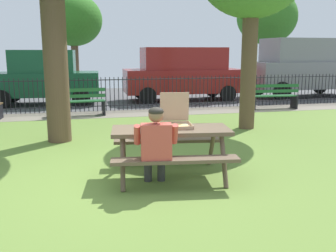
{
  "coord_description": "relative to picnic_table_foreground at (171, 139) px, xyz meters",
  "views": [
    {
      "loc": [
        -0.5,
        -5.65,
        1.93
      ],
      "look_at": [
        0.84,
        0.19,
        0.75
      ],
      "focal_mm": 40.59,
      "sensor_mm": 36.0,
      "label": 1
    }
  ],
  "objects": [
    {
      "name": "picnic_table_foreground",
      "position": [
        0.0,
        0.0,
        0.0
      ],
      "size": [
        1.97,
        1.69,
        0.79
      ],
      "color": "brown",
      "rests_on": "ground"
    },
    {
      "name": "pizza_box_open",
      "position": [
        0.11,
        0.14,
        0.27
      ],
      "size": [
        0.52,
        0.56,
        0.52
      ],
      "color": "tan",
      "rests_on": "picnic_table_foreground"
    },
    {
      "name": "far_tree_center",
      "position": [
        9.39,
        15.41,
        3.25
      ],
      "size": [
        3.47,
        3.47,
        5.45
      ],
      "color": "brown",
      "rests_on": "ground"
    },
    {
      "name": "park_bench_right",
      "position": [
        5.07,
        6.15,
        -0.18
      ],
      "size": [
        1.62,
        0.53,
        0.85
      ],
      "color": "#215B2D",
      "rests_on": "ground"
    },
    {
      "name": "iron_fence_streetside",
      "position": [
        -0.82,
        6.99,
        -0.03
      ],
      "size": [
        21.48,
        0.03,
        1.11
      ],
      "color": "black",
      "rests_on": "ground"
    },
    {
      "name": "parked_car_left",
      "position": [
        -2.61,
        9.06,
        0.41
      ],
      "size": [
        3.98,
        1.99,
        1.98
      ],
      "color": "#185033",
      "rests_on": "ground"
    },
    {
      "name": "cobblestone_walkway",
      "position": [
        -0.82,
        6.29,
        -0.6
      ],
      "size": [
        28.0,
        1.4,
        0.01
      ],
      "primitive_type": "cube",
      "color": "gray"
    },
    {
      "name": "far_tree_midleft",
      "position": [
        -1.55,
        15.41,
        2.91
      ],
      "size": [
        2.98,
        2.98,
        4.88
      ],
      "color": "brown",
      "rests_on": "ground"
    },
    {
      "name": "parked_car_center",
      "position": [
        2.65,
        9.06,
        0.5
      ],
      "size": [
        4.62,
        1.99,
        2.08
      ],
      "color": "maroon",
      "rests_on": "ground"
    },
    {
      "name": "street_asphalt",
      "position": [
        -0.82,
        10.92,
        -0.6
      ],
      "size": [
        28.0,
        7.86,
        0.01
      ],
      "primitive_type": "cube",
      "color": "#515154"
    },
    {
      "name": "adult_at_table",
      "position": [
        -0.33,
        -0.46,
        0.06
      ],
      "size": [
        0.63,
        0.62,
        1.19
      ],
      "color": "#343434",
      "rests_on": "ground"
    },
    {
      "name": "ground",
      "position": [
        -0.82,
        1.55,
        -0.61
      ],
      "size": [
        28.0,
        10.88,
        0.02
      ],
      "primitive_type": "cube",
      "color": "olive"
    },
    {
      "name": "parked_car_right",
      "position": [
        7.98,
        9.06,
        0.71
      ],
      "size": [
        4.76,
        2.2,
        2.46
      ],
      "color": "gray",
      "rests_on": "ground"
    },
    {
      "name": "park_bench_center",
      "position": [
        -1.42,
        6.15,
        -0.18
      ],
      "size": [
        1.62,
        0.56,
        0.85
      ],
      "color": "#266335",
      "rests_on": "ground"
    },
    {
      "name": "pizza_slice_on_table",
      "position": [
        -0.33,
        0.02,
        0.18
      ],
      "size": [
        0.27,
        0.26,
        0.02
      ],
      "color": "#F9D37C",
      "rests_on": "picnic_table_foreground"
    }
  ]
}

